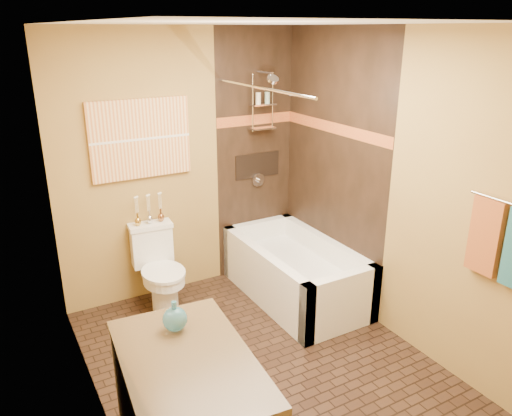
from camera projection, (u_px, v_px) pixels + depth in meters
floor at (262, 364)px, 3.90m from camera, size 3.00×3.00×0.00m
wall_left at (86, 250)px, 2.92m from camera, size 0.02×3.00×2.50m
wall_right at (391, 188)px, 4.03m from camera, size 0.02×3.00×2.50m
wall_back at (183, 165)px, 4.70m from camera, size 2.40×0.02×2.50m
wall_front at (431, 316)px, 2.25m from camera, size 2.40×0.02×2.50m
ceiling at (264, 23)px, 3.05m from camera, size 3.00×3.00×0.00m
alcove_tile_back at (255, 156)px, 5.05m from camera, size 0.85×0.01×2.50m
alcove_tile_right at (333, 167)px, 4.64m from camera, size 0.01×1.50×2.50m
mosaic_band_back at (256, 120)px, 4.91m from camera, size 0.85×0.01×0.10m
mosaic_band_right at (334, 128)px, 4.51m from camera, size 0.01×1.50×0.10m
alcove_niche at (257, 165)px, 5.09m from camera, size 0.50×0.01×0.25m
shower_fixtures at (263, 116)px, 4.83m from camera, size 0.24×0.33×1.16m
curtain_rod at (259, 88)px, 4.01m from camera, size 0.03×1.55×0.03m
towel_bar at (509, 204)px, 3.08m from camera, size 0.02×0.55×0.02m
towel_rust at (485, 236)px, 3.28m from camera, size 0.05×0.22×0.52m
sunset_painting at (141, 139)px, 4.40m from camera, size 0.90×0.04×0.70m
vanity_mirror at (123, 266)px, 2.16m from camera, size 0.01×1.00×0.90m
bathtub at (295, 276)px, 4.81m from camera, size 0.80×1.50×0.55m
toilet at (159, 268)px, 4.58m from camera, size 0.41×0.60×0.78m
teal_bottle at (175, 316)px, 2.70m from camera, size 0.17×0.17×0.22m
bud_vases at (149, 208)px, 4.54m from camera, size 0.28×0.06×0.27m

